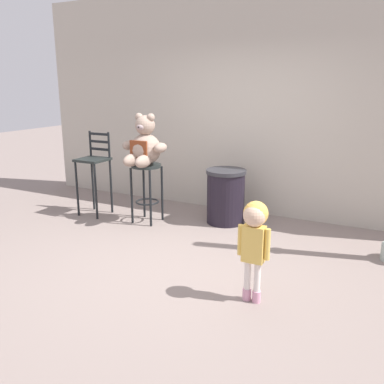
# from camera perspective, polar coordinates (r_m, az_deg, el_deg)

# --- Properties ---
(ground_plane) EXTENTS (24.00, 24.00, 0.00)m
(ground_plane) POSITION_cam_1_polar(r_m,az_deg,el_deg) (4.61, -2.45, -9.56)
(ground_plane) COLOR gray
(building_wall) EXTENTS (7.10, 0.30, 3.21)m
(building_wall) POSITION_cam_1_polar(r_m,az_deg,el_deg) (6.26, 7.80, 11.96)
(building_wall) COLOR #B7AFA0
(building_wall) RESTS_ON ground_plane
(bar_stool_with_teddy) EXTENTS (0.41, 0.41, 0.82)m
(bar_stool_with_teddy) POSITION_cam_1_polar(r_m,az_deg,el_deg) (5.76, -6.24, 1.52)
(bar_stool_with_teddy) COLOR black
(bar_stool_with_teddy) RESTS_ON ground_plane
(teddy_bear) EXTENTS (0.65, 0.58, 0.69)m
(teddy_bear) POSITION_cam_1_polar(r_m,az_deg,el_deg) (5.64, -6.56, 6.27)
(teddy_bear) COLOR gray
(teddy_bear) RESTS_ON bar_stool_with_teddy
(child_walking) EXTENTS (0.29, 0.23, 0.92)m
(child_walking) POSITION_cam_1_polar(r_m,az_deg,el_deg) (3.63, 8.57, -5.18)
(child_walking) COLOR #D191AB
(child_walking) RESTS_ON ground_plane
(trash_bin) EXTENTS (0.55, 0.55, 0.75)m
(trash_bin) POSITION_cam_1_polar(r_m,az_deg,el_deg) (5.76, 4.64, -0.57)
(trash_bin) COLOR black
(trash_bin) RESTS_ON ground_plane
(bar_chair_empty) EXTENTS (0.41, 0.41, 1.21)m
(bar_chair_empty) POSITION_cam_1_polar(r_m,az_deg,el_deg) (6.22, -13.27, 3.53)
(bar_chair_empty) COLOR black
(bar_chair_empty) RESTS_ON ground_plane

